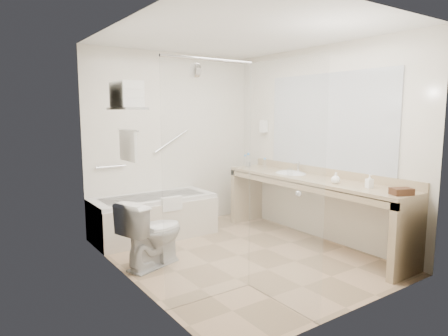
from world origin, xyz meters
TOP-DOWN VIEW (x-y plane):
  - floor at (0.00, 0.00)m, footprint 3.20×3.20m
  - ceiling at (0.00, 0.00)m, footprint 2.60×3.20m
  - wall_back at (0.00, 1.60)m, footprint 2.60×0.10m
  - wall_front at (0.00, -1.60)m, footprint 2.60×0.10m
  - wall_left at (-1.30, 0.00)m, footprint 0.10×3.20m
  - wall_right at (1.30, 0.00)m, footprint 0.10×3.20m
  - bathtub at (-0.50, 1.24)m, footprint 1.60×0.73m
  - grab_bar_short at (-0.95, 1.56)m, footprint 0.40×0.03m
  - grab_bar_long at (-0.05, 1.56)m, footprint 0.53×0.03m
  - shower_enclosure at (-0.63, -0.93)m, footprint 0.96×0.91m
  - towel_shelf at (-1.17, 0.35)m, footprint 0.24×0.55m
  - vanity_counter at (1.02, -0.15)m, footprint 0.55×2.70m
  - sink at (1.05, 0.25)m, footprint 0.40×0.52m
  - faucet at (1.20, 0.25)m, footprint 0.03×0.03m
  - mirror at (1.29, -0.15)m, footprint 0.02×2.00m
  - hairdryer_unit at (1.25, 1.05)m, footprint 0.08×0.10m
  - toilet at (-0.95, 0.29)m, footprint 0.84×0.63m
  - amenity_basket at (0.97, -1.40)m, footprint 0.24×0.20m
  - soap_bottle_a at (1.02, -0.99)m, footprint 0.11×0.16m
  - soap_bottle_b at (0.93, -0.61)m, footprint 0.12×0.14m
  - water_bottle_left at (1.00, 1.10)m, footprint 0.06×0.06m
  - water_bottle_mid at (0.97, 0.68)m, footprint 0.05×0.05m
  - water_bottle_right at (0.94, 1.10)m, footprint 0.06×0.06m
  - drinking_glass_near at (0.93, 1.00)m, footprint 0.07×0.07m
  - drinking_glass_far at (0.87, 0.08)m, footprint 0.11×0.11m

SIDE VIEW (x-z plane):
  - floor at x=0.00m, z-range 0.00..0.00m
  - bathtub at x=-0.50m, z-range -0.02..0.57m
  - toilet at x=-0.95m, z-range 0.00..0.73m
  - vanity_counter at x=1.02m, z-range 0.17..1.12m
  - sink at x=1.05m, z-range 0.75..0.89m
  - soap_bottle_a at x=1.02m, z-range 0.85..0.92m
  - amenity_basket at x=0.97m, z-range 0.85..0.92m
  - drinking_glass_near at x=0.93m, z-range 0.85..0.93m
  - soap_bottle_b at x=0.93m, z-range 0.85..0.95m
  - drinking_glass_far at x=0.87m, z-range 0.85..0.95m
  - water_bottle_mid at x=0.97m, z-range 0.84..1.01m
  - faucet at x=1.20m, z-range 0.86..1.00m
  - water_bottle_right at x=0.94m, z-range 0.84..1.02m
  - water_bottle_left at x=1.00m, z-range 0.84..1.05m
  - grab_bar_short at x=-0.95m, z-range 0.93..0.96m
  - shower_enclosure at x=-0.63m, z-range 0.01..2.12m
  - wall_back at x=0.00m, z-range 0.00..2.50m
  - wall_front at x=0.00m, z-range 0.00..2.50m
  - wall_left at x=-1.30m, z-range 0.00..2.50m
  - wall_right at x=1.30m, z-range 0.00..2.50m
  - grab_bar_long at x=-0.05m, z-range 1.09..1.41m
  - hairdryer_unit at x=1.25m, z-range 1.36..1.54m
  - mirror at x=1.29m, z-range 0.95..2.15m
  - towel_shelf at x=-1.17m, z-range 1.35..2.16m
  - ceiling at x=0.00m, z-range 2.45..2.55m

